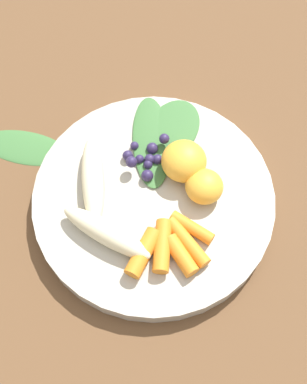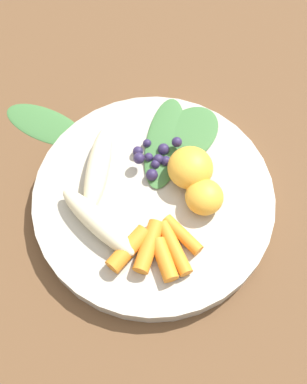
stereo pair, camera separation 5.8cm
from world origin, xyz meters
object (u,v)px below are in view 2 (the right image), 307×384
banana_peeled_left (99,223)px  kale_leaf_stray (45,124)px  bowl (154,200)px  banana_peeled_right (98,168)px  orange_segment_near (190,167)px

banana_peeled_left → kale_leaf_stray: size_ratio=0.97×
bowl → banana_peeled_right: 0.08m
bowl → banana_peeled_left: banana_peeled_left is taller
bowl → banana_peeled_left: bearing=-88.4°
orange_segment_near → kale_leaf_stray: size_ratio=0.46×
orange_segment_near → bowl: bearing=-88.2°
banana_peeled_right → bowl: bearing=72.9°
bowl → orange_segment_near: (-0.00, 0.05, 0.03)m
bowl → kale_leaf_stray: 0.18m
banana_peeled_right → kale_leaf_stray: (-0.11, -0.02, -0.03)m
orange_segment_near → kale_leaf_stray: orange_segment_near is taller
banana_peeled_right → kale_leaf_stray: banana_peeled_right is taller
banana_peeled_right → orange_segment_near: (0.06, 0.09, 0.01)m
bowl → orange_segment_near: size_ratio=5.34×
orange_segment_near → banana_peeled_right: bearing=-123.0°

